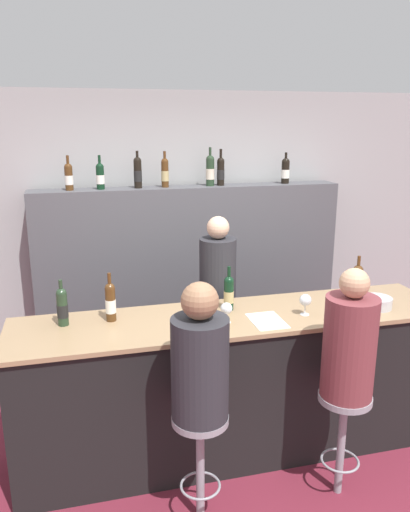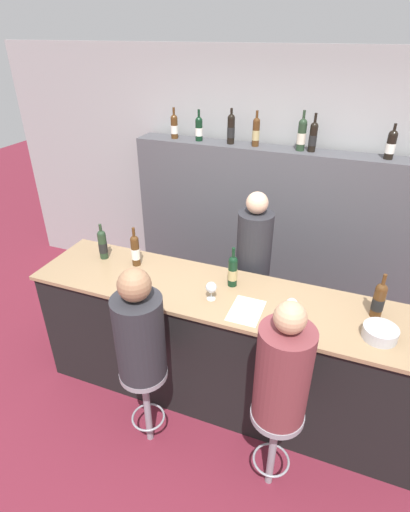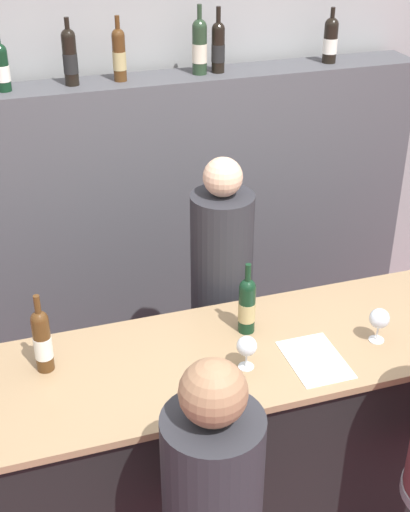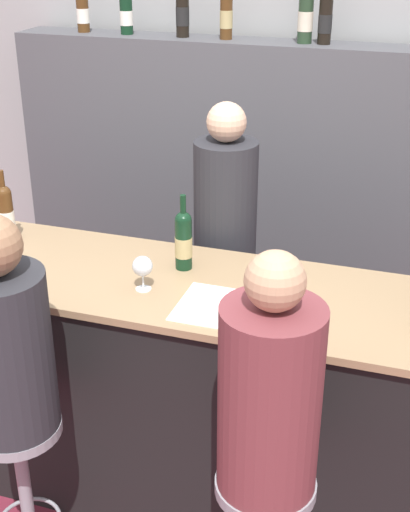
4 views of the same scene
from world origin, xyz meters
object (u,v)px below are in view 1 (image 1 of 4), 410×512
Objects in this scene: wine_bottle_counter_3 at (357,281)px; wine_bottle_backbar_2 at (138,172)px; wine_glass_1 at (305,300)px; wine_bottle_counter_2 at (229,292)px; wine_bottle_backbar_5 at (221,171)px; guest_seated_right at (350,343)px; wine_bottle_backbar_0 at (69,176)px; wine_bottle_counter_1 at (110,301)px; metal_bowl at (377,302)px; bar_stool_left at (200,441)px; wine_bottle_backbar_6 at (285,171)px; guest_seated_left at (200,360)px; wine_glass_0 at (226,309)px; wine_bottle_backbar_1 at (100,176)px; wine_bottle_backbar_4 at (210,170)px; bar_stool_right at (343,419)px; wine_bottle_backbar_3 at (165,172)px; bartender at (217,322)px.

wine_bottle_counter_3 is 2.07m from wine_bottle_backbar_2.
wine_bottle_counter_2 is at bearing 154.80° from wine_glass_1.
guest_seated_right is at bearing -83.43° from wine_bottle_backbar_5.
guest_seated_right is at bearing -51.75° from wine_bottle_backbar_0.
wine_bottle_counter_1 is at bearing 180.00° from wine_bottle_counter_3.
metal_bowl is at bearing -12.33° from wine_bottle_counter_2.
bar_stool_left is (0.43, -0.72, -0.64)m from wine_bottle_counter_1.
wine_bottle_backbar_5 reaches higher than guest_seated_right.
wine_bottle_counter_3 is 0.40× the size of guest_seated_right.
wine_bottle_backbar_6 reaches higher than wine_bottle_counter_3.
guest_seated_left is (-0.38, -0.72, -0.12)m from wine_bottle_counter_2.
guest_seated_right reaches higher than guest_seated_left.
wine_bottle_counter_2 reaches higher than wine_glass_0.
wine_bottle_backbar_1 is 0.36× the size of guest_seated_right.
wine_glass_0 is 0.84m from bar_stool_left.
wine_glass_1 is 1.17m from bar_stool_left.
guest_seated_right is (0.33, -2.00, -0.84)m from wine_bottle_backbar_4.
wine_bottle_backbar_6 is 0.41× the size of bar_stool_right.
wine_glass_0 is (0.13, -1.51, -0.75)m from wine_bottle_backbar_3.
wine_bottle_backbar_1 is 2.09m from wine_glass_1.
wine_bottle_backbar_0 is at bearing 108.29° from guest_seated_left.
guest_seated_right is (1.32, -2.00, -0.82)m from wine_bottle_backbar_1.
bartender is (0.26, -0.84, -1.12)m from wine_bottle_backbar_3.
wine_glass_1 is 0.70× the size of metal_bowl.
bar_stool_left is at bearing 180.00° from bar_stool_right.
guest_seated_right is (-0.50, -0.50, -0.03)m from metal_bowl.
bartender is (0.43, 1.16, -0.29)m from guest_seated_left.
wine_bottle_counter_1 reaches higher than wine_glass_1.
wine_bottle_backbar_0 is at bearing 135.34° from wine_glass_1.
wine_bottle_counter_2 is at bearing 61.99° from guest_seated_left.
wine_bottle_backbar_4 is (1.02, 1.28, 0.72)m from wine_bottle_counter_1.
wine_bottle_counter_1 is at bearing -143.90° from wine_bottle_backbar_6.
metal_bowl is (0.55, -0.00, -0.06)m from wine_glass_1.
bar_stool_left is 0.88× the size of guest_seated_left.
wine_bottle_backbar_4 reaches higher than wine_bottle_backbar_1.
wine_bottle_counter_2 is 1.08× the size of wine_bottle_backbar_1.
wine_bottle_counter_3 reaches higher than wine_bottle_counter_2.
wine_bottle_counter_3 is 2.19× the size of wine_glass_1.
wine_bottle_backbar_3 reaches higher than wine_bottle_counter_2.
wine_bottle_backbar_5 reaches higher than wine_bottle_counter_1.
wine_bottle_counter_2 is 0.24m from wine_glass_0.
guest_seated_left is at bearing -180.00° from bar_stool_right.
wine_bottle_backbar_0 is at bearing 108.29° from bar_stool_left.
wine_bottle_backbar_5 is at bearing 71.08° from guest_seated_left.
wine_bottle_backbar_0 is 0.18× the size of bartender.
wine_bottle_backbar_3 is 1.09× the size of wine_bottle_backbar_6.
guest_seated_left is at bearing -160.65° from metal_bowl.
wine_bottle_backbar_3 reaches higher than bar_stool_right.
wine_bottle_backbar_1 is at bearing 180.00° from wine_bottle_backbar_5.
guest_seated_right reaches higher than metal_bowl.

